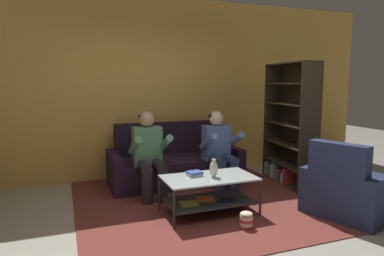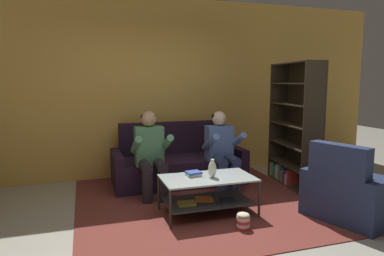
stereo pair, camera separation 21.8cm
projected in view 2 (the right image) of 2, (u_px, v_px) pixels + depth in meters
name	position (u px, v px, depth m)	size (l,w,h in m)	color
ground	(200.00, 235.00, 3.47)	(16.80, 16.80, 0.00)	#A7A495
back_partition	(151.00, 88.00, 5.60)	(8.40, 0.12, 2.90)	gold
couch	(178.00, 164.00, 5.29)	(1.97, 0.87, 0.91)	#27172A
person_seated_left	(151.00, 151.00, 4.60)	(0.50, 0.58, 1.15)	#2A2229
person_seated_right	(222.00, 147.00, 4.91)	(0.50, 0.58, 1.12)	navy
coffee_table	(207.00, 190.00, 3.99)	(1.07, 0.60, 0.44)	#B0C0BD
area_rug	(193.00, 198.00, 4.56)	(3.00, 3.31, 0.01)	brown
vase	(212.00, 169.00, 3.95)	(0.10, 0.10, 0.22)	silver
book_stack	(193.00, 174.00, 4.03)	(0.18, 0.17, 0.05)	silver
bookshelf	(295.00, 134.00, 5.15)	(0.45, 1.14, 1.83)	#31281B
armchair	(352.00, 193.00, 3.90)	(1.10, 1.10, 0.88)	navy
popcorn_tub	(243.00, 221.00, 3.59)	(0.14, 0.14, 0.18)	red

